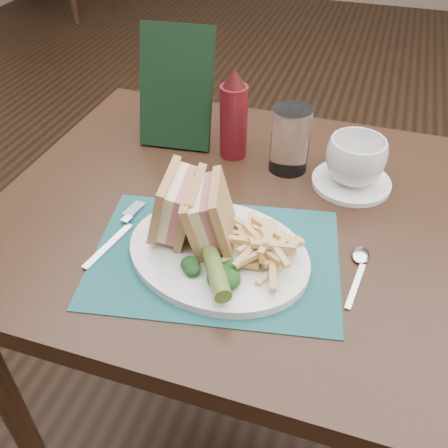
# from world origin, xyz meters

# --- Properties ---
(floor) EXTENTS (7.00, 7.00, 0.00)m
(floor) POSITION_xyz_m (0.00, 0.00, 0.00)
(floor) COLOR black
(floor) RESTS_ON ground
(wall_back) EXTENTS (6.00, 0.00, 6.00)m
(wall_back) POSITION_xyz_m (0.00, 3.50, 0.00)
(wall_back) COLOR gray
(wall_back) RESTS_ON ground
(table_main) EXTENTS (0.90, 0.75, 0.75)m
(table_main) POSITION_xyz_m (0.00, -0.50, 0.38)
(table_main) COLOR black
(table_main) RESTS_ON ground
(placemat) EXTENTS (0.44, 0.35, 0.00)m
(placemat) POSITION_xyz_m (-0.01, -0.64, 0.75)
(placemat) COLOR #1A4F53
(placemat) RESTS_ON table_main
(plate) EXTENTS (0.34, 0.30, 0.01)m
(plate) POSITION_xyz_m (-0.00, -0.64, 0.76)
(plate) COLOR white
(plate) RESTS_ON placemat
(sandwich_half_a) EXTENTS (0.09, 0.12, 0.11)m
(sandwich_half_a) POSITION_xyz_m (-0.10, -0.62, 0.82)
(sandwich_half_a) COLOR tan
(sandwich_half_a) RESTS_ON plate
(sandwich_half_b) EXTENTS (0.10, 0.13, 0.11)m
(sandwich_half_b) POSITION_xyz_m (-0.04, -0.63, 0.82)
(sandwich_half_b) COLOR tan
(sandwich_half_b) RESTS_ON plate
(kale_garnish) EXTENTS (0.11, 0.08, 0.03)m
(kale_garnish) POSITION_xyz_m (0.00, -0.70, 0.78)
(kale_garnish) COLOR #123214
(kale_garnish) RESTS_ON plate
(pickle_spear) EXTENTS (0.08, 0.12, 0.03)m
(pickle_spear) POSITION_xyz_m (0.01, -0.70, 0.79)
(pickle_spear) COLOR #4F6A28
(pickle_spear) RESTS_ON plate
(fries_pile) EXTENTS (0.18, 0.20, 0.05)m
(fries_pile) POSITION_xyz_m (0.06, -0.63, 0.79)
(fries_pile) COLOR #E7BB73
(fries_pile) RESTS_ON plate
(fork) EXTENTS (0.06, 0.17, 0.01)m
(fork) POSITION_xyz_m (-0.18, -0.64, 0.76)
(fork) COLOR silver
(fork) RESTS_ON placemat
(spoon) EXTENTS (0.05, 0.15, 0.01)m
(spoon) POSITION_xyz_m (0.21, -0.61, 0.76)
(spoon) COLOR silver
(spoon) RESTS_ON table_main
(saucer) EXTENTS (0.17, 0.17, 0.01)m
(saucer) POSITION_xyz_m (0.17, -0.37, 0.76)
(saucer) COLOR white
(saucer) RESTS_ON table_main
(coffee_cup) EXTENTS (0.16, 0.16, 0.09)m
(coffee_cup) POSITION_xyz_m (0.17, -0.37, 0.80)
(coffee_cup) COLOR white
(coffee_cup) RESTS_ON saucer
(drinking_glass) EXTENTS (0.09, 0.09, 0.13)m
(drinking_glass) POSITION_xyz_m (0.05, -0.35, 0.81)
(drinking_glass) COLOR white
(drinking_glass) RESTS_ON table_main
(ketchup_bottle) EXTENTS (0.07, 0.07, 0.19)m
(ketchup_bottle) POSITION_xyz_m (-0.07, -0.34, 0.84)
(ketchup_bottle) COLOR #580F16
(ketchup_bottle) RESTS_ON table_main
(check_presenter) EXTENTS (0.16, 0.11, 0.24)m
(check_presenter) POSITION_xyz_m (-0.20, -0.32, 0.87)
(check_presenter) COLOR black
(check_presenter) RESTS_ON table_main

